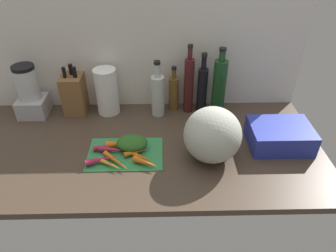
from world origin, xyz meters
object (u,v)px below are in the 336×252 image
Objects in this scene: cutting_board at (125,153)px; bottle_2 at (189,84)px; bottle_1 at (174,93)px; bottle_3 at (202,88)px; carrot_2 at (112,149)px; paper_towel_roll at (107,91)px; carrot_0 at (110,164)px; carrot_3 at (146,162)px; dish_rack at (280,136)px; carrot_4 at (116,161)px; carrot_7 at (102,159)px; knife_block at (75,93)px; carrot_1 at (136,152)px; carrot_5 at (143,158)px; carrot_8 at (121,144)px; winter_squash at (212,135)px; carrot_6 at (105,146)px; blender_appliance at (30,94)px; bottle_4 at (219,86)px; bottle_0 at (158,94)px.

cutting_board is 0.90× the size of bottle_2.
bottle_1 is 0.76× the size of bottle_3.
carrot_2 is 0.49× the size of paper_towel_roll.
paper_towel_roll is 50.29cm from bottle_3.
carrot_3 is at bearing 0.61° from carrot_0.
bottle_3 is at bearing 136.27° from dish_rack.
carrot_7 is (-6.30, 0.92, 0.28)cm from carrot_4.
knife_block is at bearing 117.03° from carrot_0.
knife_block is (-34.59, 38.89, 8.78)cm from carrot_1.
dish_rack is (71.18, 5.43, 4.72)cm from cutting_board.
carrot_2 is at bearing 158.63° from carrot_5.
carrot_8 is at bearing -135.67° from bottle_2.
winter_squash is at bearing -70.22° from bottle_1.
carrot_6 is 53.31cm from blender_appliance.
carrot_1 is at bearing 177.03° from winter_squash.
winter_squash reaches higher than carrot_5.
cutting_board is 1.20× the size of blender_appliance.
bottle_3 is at bearing 39.32° from carrot_2.
blender_appliance is 0.77× the size of bottle_4.
carrot_3 is (15.62, -9.35, 0.18)cm from carrot_2.
carrot_7 is at bearing 171.72° from carrot_4.
carrot_8 reaches higher than carrot_0.
bottle_1 is 0.69× the size of bottle_4.
carrot_1 is 0.79× the size of carrot_8.
dish_rack is (56.41, -28.03, -6.89)cm from bottle_0.
carrot_2 reaches higher than carrot_1.
blender_appliance reaches higher than cutting_board.
winter_squash is 78.94cm from knife_block.
carrot_2 is at bearing -147.30° from bottle_4.
bottle_4 reaches higher than carrot_8.
paper_towel_roll is (-12.00, 36.42, 12.05)cm from cutting_board.
carrot_0 is 0.76× the size of carrot_4.
knife_block is 0.87× the size of bottle_0.
carrot_0 is at bearing -88.29° from carrot_2.
paper_towel_roll is 0.68× the size of bottle_4.
cutting_board is at bearing -175.63° from dish_rack.
knife_block is at bearing 177.42° from bottle_4.
carrot_6 is 9.32cm from carrot_7.
carrot_7 is 0.46× the size of bottle_0.
carrot_7 is 0.43× the size of bottle_3.
bottle_2 is 1.34× the size of dish_rack.
paper_towel_roll is (-6.07, 35.71, 10.19)cm from carrot_2.
carrot_7 is at bearing -171.90° from dish_rack.
dish_rack is (80.79, 2.17, 3.10)cm from carrot_6.
bottle_2 is at bearing 61.38° from carrot_5.
carrot_0 is 0.42× the size of blender_appliance.
bottle_0 reaches higher than carrot_3.
blender_appliance is at bearing -178.66° from bottle_2.
knife_block reaches higher than carrot_3.
bottle_1 is 9.96cm from bottle_2.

